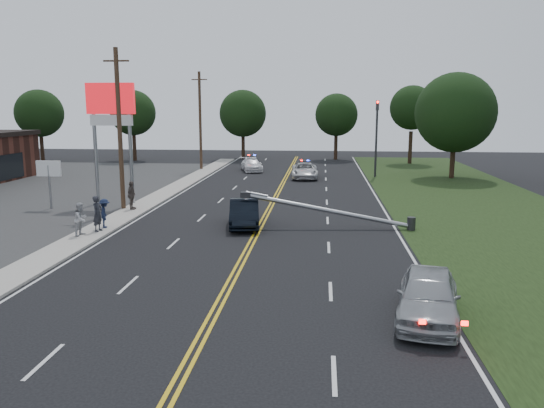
# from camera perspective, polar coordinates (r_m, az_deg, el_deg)

# --- Properties ---
(ground) EXTENTS (120.00, 120.00, 0.00)m
(ground) POSITION_cam_1_polar(r_m,az_deg,el_deg) (21.30, -3.84, -7.23)
(ground) COLOR black
(ground) RESTS_ON ground
(sidewalk) EXTENTS (1.80, 70.00, 0.12)m
(sidewalk) POSITION_cam_1_polar(r_m,az_deg,el_deg) (32.86, -15.60, -1.20)
(sidewalk) COLOR #A49E94
(sidewalk) RESTS_ON ground
(grass_verge) EXTENTS (12.00, 80.00, 0.01)m
(grass_verge) POSITION_cam_1_polar(r_m,az_deg,el_deg) (32.36, 23.64, -1.97)
(grass_verge) COLOR black
(grass_verge) RESTS_ON ground
(centerline_yellow) EXTENTS (0.36, 80.00, 0.00)m
(centerline_yellow) POSITION_cam_1_polar(r_m,az_deg,el_deg) (30.89, -0.88, -1.63)
(centerline_yellow) COLOR gold
(centerline_yellow) RESTS_ON ground
(pylon_sign) EXTENTS (3.20, 0.35, 8.00)m
(pylon_sign) POSITION_cam_1_polar(r_m,az_deg,el_deg) (36.74, -16.92, 9.24)
(pylon_sign) COLOR gray
(pylon_sign) RESTS_ON ground
(small_sign) EXTENTS (1.60, 0.14, 3.10)m
(small_sign) POSITION_cam_1_polar(r_m,az_deg,el_deg) (36.65, -22.87, 3.13)
(small_sign) COLOR gray
(small_sign) RESTS_ON ground
(traffic_signal) EXTENTS (0.28, 0.41, 7.05)m
(traffic_signal) POSITION_cam_1_polar(r_m,az_deg,el_deg) (50.33, 11.18, 7.63)
(traffic_signal) COLOR #2D2D30
(traffic_signal) RESTS_ON ground
(fallen_streetlight) EXTENTS (9.36, 0.44, 1.91)m
(fallen_streetlight) POSITION_cam_1_polar(r_m,az_deg,el_deg) (28.58, 7.05, -0.84)
(fallen_streetlight) COLOR #2D2D30
(fallen_streetlight) RESTS_ON ground
(utility_pole_mid) EXTENTS (1.60, 0.28, 10.00)m
(utility_pole_mid) POSITION_cam_1_polar(r_m,az_deg,el_deg) (34.42, -16.08, 7.72)
(utility_pole_mid) COLOR #382619
(utility_pole_mid) RESTS_ON ground
(utility_pole_far) EXTENTS (1.60, 0.28, 10.00)m
(utility_pole_far) POSITION_cam_1_polar(r_m,az_deg,el_deg) (55.48, -7.73, 8.88)
(utility_pole_far) COLOR #382619
(utility_pole_far) RESTS_ON ground
(tree_4) EXTENTS (5.60, 5.60, 8.53)m
(tree_4) POSITION_cam_1_polar(r_m,az_deg,el_deg) (69.62, -23.74, 8.91)
(tree_4) COLOR black
(tree_4) RESTS_ON ground
(tree_5) EXTENTS (5.44, 5.44, 8.51)m
(tree_5) POSITION_cam_1_polar(r_m,az_deg,el_deg) (67.11, -14.73, 9.46)
(tree_5) COLOR black
(tree_5) RESTS_ON ground
(tree_6) EXTENTS (5.83, 5.83, 8.59)m
(tree_6) POSITION_cam_1_polar(r_m,az_deg,el_deg) (67.18, -3.15, 9.69)
(tree_6) COLOR black
(tree_6) RESTS_ON ground
(tree_7) EXTENTS (5.22, 5.22, 8.13)m
(tree_7) POSITION_cam_1_polar(r_m,az_deg,el_deg) (66.73, 6.95, 9.49)
(tree_7) COLOR black
(tree_7) RESTS_ON ground
(tree_8) EXTENTS (5.05, 5.05, 8.92)m
(tree_8) POSITION_cam_1_polar(r_m,az_deg,el_deg) (63.51, 14.84, 9.96)
(tree_8) COLOR black
(tree_8) RESTS_ON ground
(tree_9) EXTENTS (7.19, 7.19, 9.56)m
(tree_9) POSITION_cam_1_polar(r_m,az_deg,el_deg) (51.36, 19.12, 9.27)
(tree_9) COLOR black
(tree_9) RESTS_ON ground
(crashed_sedan) EXTENTS (2.17, 4.63, 1.47)m
(crashed_sedan) POSITION_cam_1_polar(r_m,az_deg,el_deg) (29.01, -3.00, -0.98)
(crashed_sedan) COLOR black
(crashed_sedan) RESTS_ON ground
(waiting_sedan) EXTENTS (2.66, 4.77, 1.53)m
(waiting_sedan) POSITION_cam_1_polar(r_m,az_deg,el_deg) (17.09, 16.44, -9.43)
(waiting_sedan) COLOR #9DA1A5
(waiting_sedan) RESTS_ON ground
(emergency_a) EXTENTS (2.56, 5.14, 1.40)m
(emergency_a) POSITION_cam_1_polar(r_m,az_deg,el_deg) (48.80, 3.53, 3.59)
(emergency_a) COLOR silver
(emergency_a) RESTS_ON ground
(emergency_b) EXTENTS (3.00, 4.83, 1.31)m
(emergency_b) POSITION_cam_1_polar(r_m,az_deg,el_deg) (54.24, -2.20, 4.24)
(emergency_b) COLOR silver
(emergency_b) RESTS_ON ground
(bystander_a) EXTENTS (0.53, 0.73, 1.85)m
(bystander_a) POSITION_cam_1_polar(r_m,az_deg,el_deg) (28.71, -18.25, -0.98)
(bystander_a) COLOR #26272D
(bystander_a) RESTS_ON sidewalk
(bystander_b) EXTENTS (0.76, 0.90, 1.66)m
(bystander_b) POSITION_cam_1_polar(r_m,az_deg,el_deg) (28.09, -19.85, -1.52)
(bystander_b) COLOR #A8A7AC
(bystander_b) RESTS_ON sidewalk
(bystander_c) EXTENTS (0.90, 1.14, 1.55)m
(bystander_c) POSITION_cam_1_polar(r_m,az_deg,el_deg) (29.46, -17.56, -0.96)
(bystander_c) COLOR #19223E
(bystander_c) RESTS_ON sidewalk
(bystander_d) EXTENTS (0.46, 1.05, 1.78)m
(bystander_d) POSITION_cam_1_polar(r_m,az_deg,el_deg) (34.26, -14.88, 0.91)
(bystander_d) COLOR #524742
(bystander_d) RESTS_ON sidewalk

